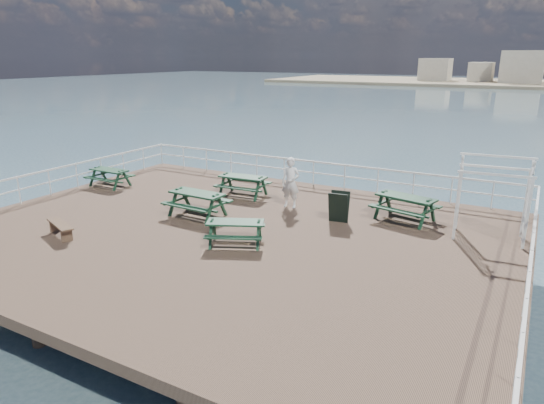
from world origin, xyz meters
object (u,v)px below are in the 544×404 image
at_px(picnic_table_d, 197,199).
at_px(picnic_table_e, 235,228).
at_px(trellis_arbor, 492,202).
at_px(person, 291,183).
at_px(picnic_table_b, 243,181).
at_px(picnic_table_c, 405,203).
at_px(picnic_table_a, 109,174).
at_px(flat_bench_far, 60,227).

xyz_separation_m(picnic_table_d, picnic_table_e, (2.74, -1.66, -0.10)).
bearing_deg(trellis_arbor, person, 175.46).
xyz_separation_m(picnic_table_b, picnic_table_c, (6.64, 0.14, 0.03)).
relative_size(picnic_table_a, picnic_table_e, 0.82).
height_order(picnic_table_e, flat_bench_far, picnic_table_e).
bearing_deg(picnic_table_e, picnic_table_b, 94.78).
distance_m(picnic_table_a, trellis_arbor, 15.46).
xyz_separation_m(picnic_table_c, picnic_table_d, (-6.68, -3.15, 0.00)).
bearing_deg(picnic_table_c, person, -159.62).
bearing_deg(picnic_table_b, picnic_table_c, -3.51).
distance_m(picnic_table_d, picnic_table_e, 3.20).
bearing_deg(picnic_table_a, picnic_table_c, 8.04).
height_order(picnic_table_c, person, person).
xyz_separation_m(picnic_table_d, flat_bench_far, (-2.53, -3.83, -0.30)).
height_order(picnic_table_a, picnic_table_e, picnic_table_a).
bearing_deg(picnic_table_b, trellis_arbor, -6.71).
bearing_deg(person, picnic_table_b, 161.57).
bearing_deg(picnic_table_d, picnic_table_e, -29.02).
distance_m(picnic_table_a, flat_bench_far, 6.29).
height_order(picnic_table_a, picnic_table_b, picnic_table_b).
height_order(picnic_table_d, trellis_arbor, trellis_arbor).
bearing_deg(flat_bench_far, picnic_table_b, 90.42).
height_order(picnic_table_a, picnic_table_d, picnic_table_d).
height_order(picnic_table_c, flat_bench_far, picnic_table_c).
height_order(trellis_arbor, person, trellis_arbor).
bearing_deg(person, flat_bench_far, -136.07).
bearing_deg(picnic_table_d, picnic_table_a, 168.68).
distance_m(flat_bench_far, person, 8.14).
relative_size(picnic_table_b, flat_bench_far, 1.31).
relative_size(picnic_table_d, trellis_arbor, 0.78).
distance_m(picnic_table_b, picnic_table_e, 5.39).
xyz_separation_m(picnic_table_b, person, (2.42, -0.44, 0.36)).
xyz_separation_m(picnic_table_a, person, (8.42, 1.13, 0.41)).
bearing_deg(flat_bench_far, picnic_table_e, 43.39).
xyz_separation_m(picnic_table_a, picnic_table_b, (6.00, 1.57, 0.06)).
bearing_deg(flat_bench_far, picnic_table_c, 58.17).
bearing_deg(picnic_table_a, flat_bench_far, -56.63).
xyz_separation_m(picnic_table_b, picnic_table_d, (-0.04, -3.01, 0.03)).
relative_size(picnic_table_c, trellis_arbor, 0.87).
distance_m(picnic_table_d, trellis_arbor, 9.83).
xyz_separation_m(picnic_table_d, trellis_arbor, (9.44, 2.69, 0.56)).
bearing_deg(trellis_arbor, picnic_table_a, 179.12).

